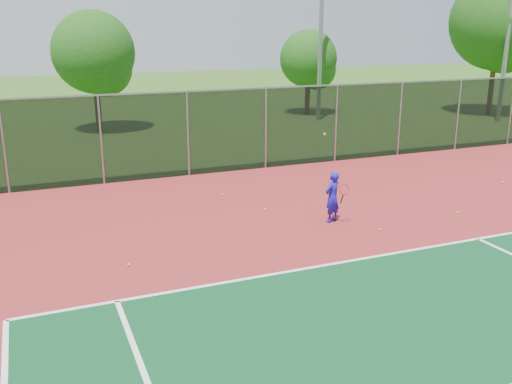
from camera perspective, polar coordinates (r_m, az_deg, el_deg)
ground at (r=12.25m, az=23.98°, el=-10.35°), size 120.00×120.00×0.00m
court_apron at (r=13.54m, az=17.95°, el=-7.10°), size 30.00×20.00×0.02m
fence_back at (r=21.37m, az=0.97°, el=6.48°), size 30.00×0.06×3.03m
tennis_player at (r=15.64m, az=7.65°, el=-0.48°), size 0.60×0.67×2.48m
practice_ball_0 at (r=21.26m, az=23.44°, el=0.90°), size 0.07×0.07×0.07m
practice_ball_1 at (r=17.35m, az=19.53°, el=-1.94°), size 0.07×0.07×0.07m
practice_ball_2 at (r=13.17m, az=-12.62°, el=-7.13°), size 0.07×0.07×0.07m
practice_ball_3 at (r=18.11m, az=-3.36°, el=-0.26°), size 0.07×0.07×0.07m
practice_ball_4 at (r=15.35m, az=12.29°, el=-3.69°), size 0.07×0.07×0.07m
practice_ball_5 at (r=16.60m, az=0.90°, el=-1.77°), size 0.07×0.07×0.07m
tree_back_left at (r=30.07m, az=-15.70°, el=12.94°), size 4.08×4.08×6.00m
tree_back_mid at (r=35.13m, az=5.45°, el=12.87°), size 3.43×3.43×5.04m
tree_back_right at (r=37.68m, az=23.25°, el=15.00°), size 5.63×5.63×8.27m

